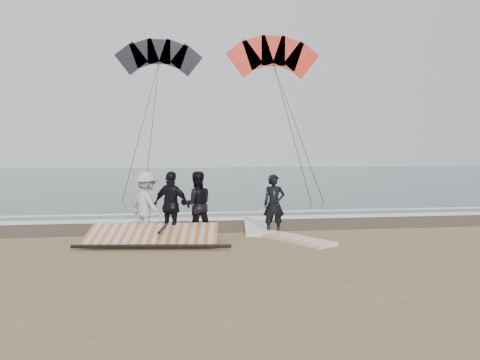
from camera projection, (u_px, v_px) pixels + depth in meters
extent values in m
plane|color=#8C704C|center=(261.00, 255.00, 11.09)|extent=(120.00, 120.00, 0.00)
cube|color=#233838|center=(194.00, 177.00, 43.67)|extent=(120.00, 54.00, 0.02)
cube|color=#4C3D2B|center=(235.00, 225.00, 15.53)|extent=(120.00, 2.80, 0.01)
cube|color=white|center=(230.00, 218.00, 16.91)|extent=(120.00, 0.90, 0.01)
cube|color=white|center=(224.00, 212.00, 18.59)|extent=(120.00, 0.45, 0.01)
imported|color=black|center=(274.00, 204.00, 13.89)|extent=(0.65, 0.43, 1.78)
cube|color=white|center=(294.00, 239.00, 12.88)|extent=(1.87, 2.51, 0.10)
cube|color=silver|center=(256.00, 228.00, 14.71)|extent=(1.06, 2.70, 0.11)
imported|color=black|center=(197.00, 205.00, 13.20)|extent=(1.02, 0.85, 1.89)
imported|color=black|center=(172.00, 206.00, 12.90)|extent=(1.20, 0.98, 1.91)
imported|color=#B9BAB5|center=(146.00, 205.00, 13.09)|extent=(1.31, 1.40, 1.89)
cube|color=black|center=(146.00, 239.00, 12.88)|extent=(2.39, 0.86, 0.09)
cube|color=orange|center=(152.00, 233.00, 12.31)|extent=(3.56, 1.76, 0.36)
cylinder|color=black|center=(151.00, 246.00, 11.55)|extent=(3.94, 0.61, 0.09)
cylinder|color=black|center=(164.00, 227.00, 12.34)|extent=(0.30, 1.70, 0.07)
cylinder|color=#262626|center=(289.00, 120.00, 26.54)|extent=(0.04, 0.04, 13.48)
cylinder|color=#262626|center=(294.00, 120.00, 26.91)|extent=(0.04, 0.04, 12.99)
cylinder|color=#262626|center=(145.00, 114.00, 30.55)|extent=(0.04, 0.04, 18.55)
cylinder|color=#262626|center=(154.00, 113.00, 30.17)|extent=(0.04, 0.04, 19.31)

